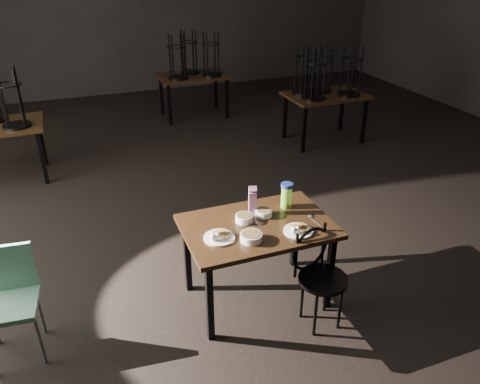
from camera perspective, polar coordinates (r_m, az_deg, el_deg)
name	(u,v)px	position (r m, az deg, el deg)	size (l,w,h in m)	color
main_table	(257,233)	(3.83, 2.14, -4.97)	(1.20, 0.80, 0.75)	black
plate_left	(219,236)	(3.60, -2.58, -5.41)	(0.24, 0.24, 0.08)	white
plate_right	(298,230)	(3.71, 7.11, -4.57)	(0.23, 0.23, 0.08)	white
bowl_near	(244,218)	(3.81, 0.50, -3.18)	(0.14, 0.14, 0.06)	white
bowl_far	(264,213)	(3.89, 2.91, -2.52)	(0.14, 0.14, 0.05)	white
bowl_big	(251,237)	(3.57, 1.37, -5.49)	(0.17, 0.17, 0.06)	white
juice_carton	(253,201)	(3.88, 1.54, -1.11)	(0.08, 0.08, 0.26)	#881871
water_bottle	(286,195)	(3.99, 5.69, -0.39)	(0.11, 0.11, 0.23)	#9AEA45
spoon	(311,216)	(3.93, 8.68, -2.96)	(0.05, 0.20, 0.01)	silver
bentwood_chair	(318,270)	(3.77, 9.45, -9.38)	(0.42, 0.42, 0.82)	black
school_chair	(8,294)	(3.84, -26.40, -11.04)	(0.44, 0.44, 0.86)	#77B999
bg_table_right	(325,91)	(7.37, 10.26, 12.01)	(1.20, 0.80, 1.48)	black
bg_table_far	(193,73)	(8.48, -5.76, 14.18)	(1.20, 0.80, 1.48)	black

